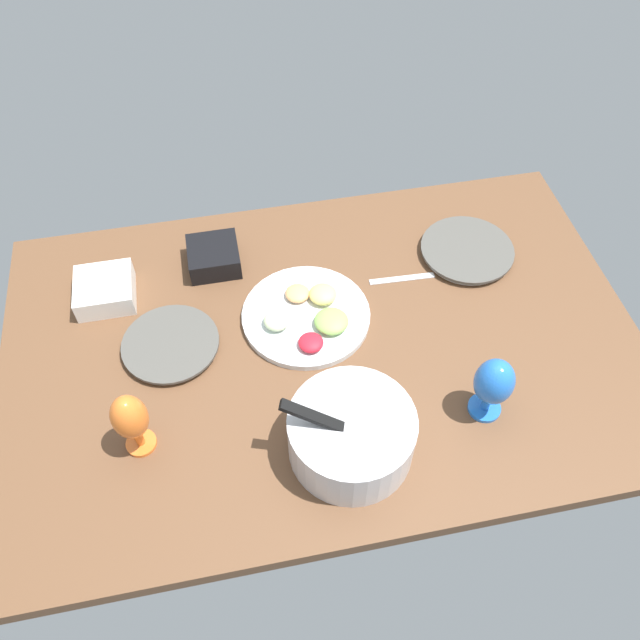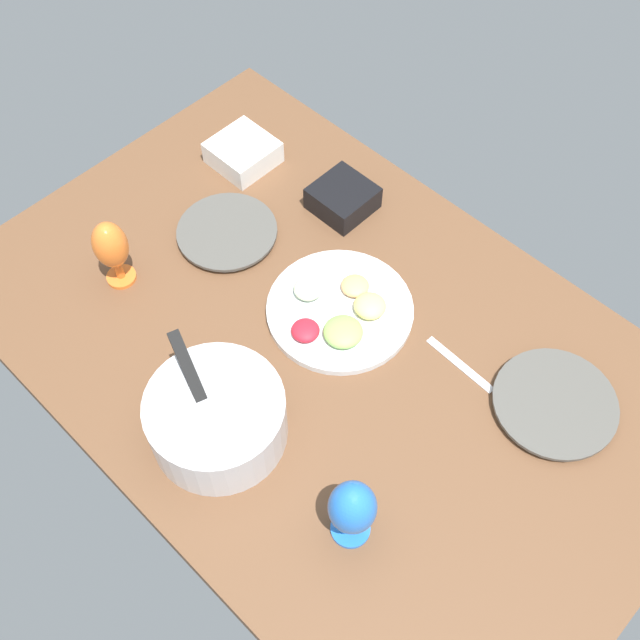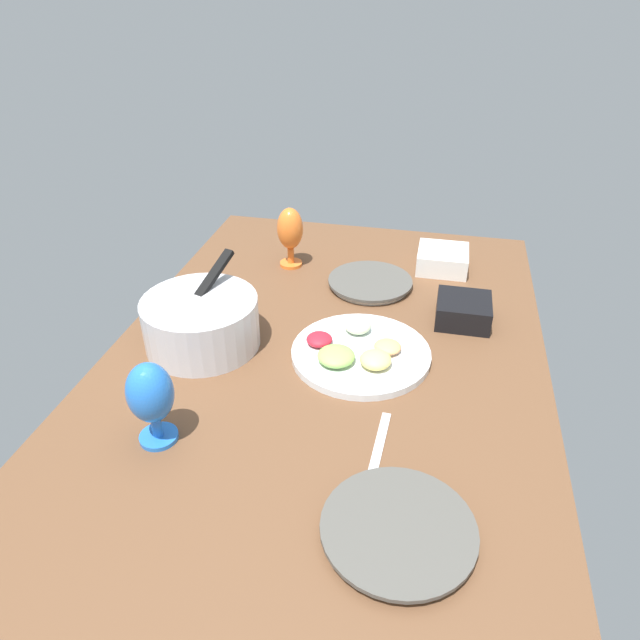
# 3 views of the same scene
# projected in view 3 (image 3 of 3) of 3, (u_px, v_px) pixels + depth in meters

# --- Properties ---
(ground_plane) EXTENTS (1.60, 1.04, 0.04)m
(ground_plane) POSITION_uv_depth(u_px,v_px,m) (323.00, 366.00, 1.38)
(ground_plane) COLOR brown
(dinner_plate_left) EXTENTS (0.26, 0.26, 0.02)m
(dinner_plate_left) POSITION_uv_depth(u_px,v_px,m) (398.00, 531.00, 0.95)
(dinner_plate_left) COLOR silver
(dinner_plate_left) RESTS_ON ground_plane
(dinner_plate_right) EXTENTS (0.24, 0.24, 0.02)m
(dinner_plate_right) POSITION_uv_depth(u_px,v_px,m) (370.00, 283.00, 1.67)
(dinner_plate_right) COLOR silver
(dinner_plate_right) RESTS_ON ground_plane
(mixing_bowl) EXTENTS (0.29, 0.28, 0.19)m
(mixing_bowl) POSITION_uv_depth(u_px,v_px,m) (202.00, 320.00, 1.39)
(mixing_bowl) COLOR silver
(mixing_bowl) RESTS_ON ground_plane
(fruit_platter) EXTENTS (0.33, 0.33, 0.05)m
(fruit_platter) POSITION_uv_depth(u_px,v_px,m) (359.00, 352.00, 1.37)
(fruit_platter) COLOR silver
(fruit_platter) RESTS_ON ground_plane
(hurricane_glass_blue) EXTENTS (0.09, 0.09, 0.18)m
(hurricane_glass_blue) POSITION_uv_depth(u_px,v_px,m) (151.00, 396.00, 1.09)
(hurricane_glass_blue) COLOR blue
(hurricane_glass_blue) RESTS_ON ground_plane
(hurricane_glass_orange) EXTENTS (0.08, 0.08, 0.19)m
(hurricane_glass_orange) POSITION_uv_depth(u_px,v_px,m) (290.00, 231.00, 1.72)
(hurricane_glass_orange) COLOR orange
(hurricane_glass_orange) RESTS_ON ground_plane
(square_bowl_black) EXTENTS (0.14, 0.14, 0.06)m
(square_bowl_black) POSITION_uv_depth(u_px,v_px,m) (463.00, 309.00, 1.49)
(square_bowl_black) COLOR black
(square_bowl_black) RESTS_ON ground_plane
(square_bowl_white) EXTENTS (0.15, 0.15, 0.06)m
(square_bowl_white) POSITION_uv_depth(u_px,v_px,m) (443.00, 258.00, 1.75)
(square_bowl_white) COLOR white
(square_bowl_white) RESTS_ON ground_plane
(fork_by_left_plate) EXTENTS (0.18, 0.03, 0.01)m
(fork_by_left_plate) POSITION_uv_depth(u_px,v_px,m) (380.00, 443.00, 1.13)
(fork_by_left_plate) COLOR silver
(fork_by_left_plate) RESTS_ON ground_plane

